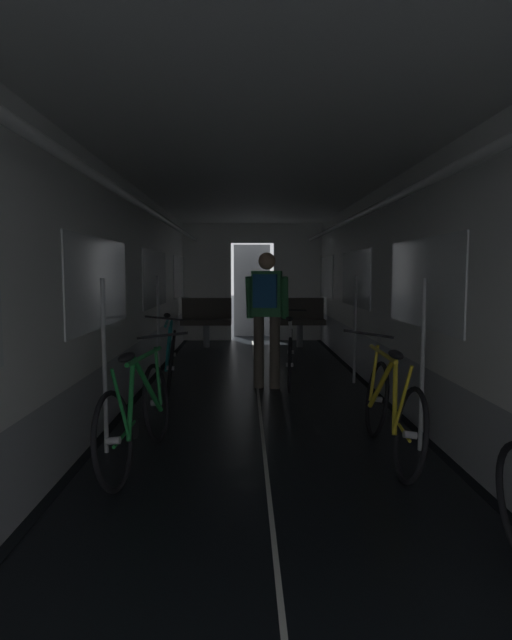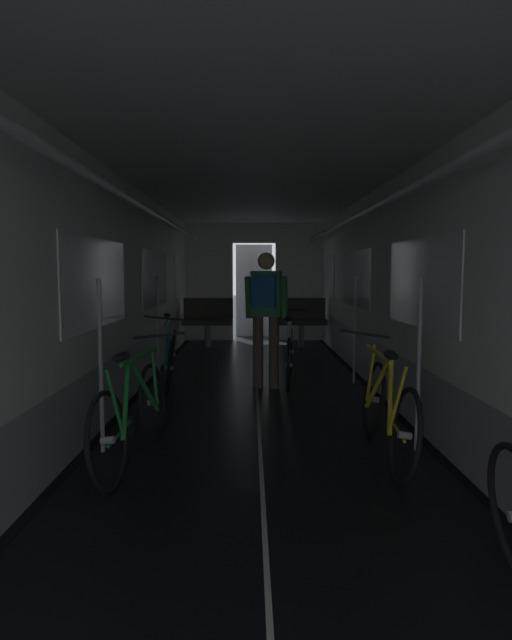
{
  "view_description": "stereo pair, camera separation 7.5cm",
  "coord_description": "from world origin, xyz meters",
  "px_view_note": "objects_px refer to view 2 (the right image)",
  "views": [
    {
      "loc": [
        -0.15,
        -2.03,
        1.45
      ],
      "look_at": [
        0.0,
        5.35,
        0.77
      ],
      "focal_mm": 29.48,
      "sensor_mm": 36.0,
      "label": 1
    },
    {
      "loc": [
        -0.08,
        -2.03,
        1.45
      ],
      "look_at": [
        0.0,
        5.35,
        0.77
      ],
      "focal_mm": 29.48,
      "sensor_mm": 36.0,
      "label": 2
    }
  ],
  "objects_px": {
    "person_cyclist_aisle": "(266,307)",
    "bench_seat_far_right": "(301,317)",
    "bench_seat_far_left": "(208,318)",
    "bicycle_green": "(133,413)",
    "bicycle_white_in_aisle": "(290,354)",
    "bicycle_teal": "(170,357)",
    "bicycle_yellow": "(387,409)"
  },
  "relations": [
    {
      "from": "bench_seat_far_right",
      "to": "bench_seat_far_left",
      "type": "bearing_deg",
      "value": 180.0
    },
    {
      "from": "bicycle_green",
      "to": "bench_seat_far_left",
      "type": "bearing_deg",
      "value": 89.41
    },
    {
      "from": "bench_seat_far_right",
      "to": "bicycle_green",
      "type": "xyz_separation_m",
      "value": [
        -1.86,
        -6.2,
        -0.19
      ]
    },
    {
      "from": "bicycle_yellow",
      "to": "bicycle_white_in_aisle",
      "type": "height_order",
      "value": "bicycle_yellow"
    },
    {
      "from": "bicycle_yellow",
      "to": "bicycle_green",
      "type": "bearing_deg",
      "value": -177.27
    },
    {
      "from": "bench_seat_far_right",
      "to": "bicycle_white_in_aisle",
      "type": "height_order",
      "value": "bench_seat_far_right"
    },
    {
      "from": "bicycle_teal",
      "to": "bicycle_white_in_aisle",
      "type": "relative_size",
      "value": 1.0
    },
    {
      "from": "bicycle_teal",
      "to": "bicycle_white_in_aisle",
      "type": "distance_m",
      "value": 1.53
    },
    {
      "from": "person_cyclist_aisle",
      "to": "bicycle_teal",
      "type": "bearing_deg",
      "value": 174.49
    },
    {
      "from": "bench_seat_far_right",
      "to": "bicycle_teal",
      "type": "distance_m",
      "value": 4.07
    },
    {
      "from": "bicycle_teal",
      "to": "bench_seat_far_right",
      "type": "bearing_deg",
      "value": 60.75
    },
    {
      "from": "bench_seat_far_left",
      "to": "bench_seat_far_right",
      "type": "xyz_separation_m",
      "value": [
        1.8,
        0.0,
        0.0
      ]
    },
    {
      "from": "bicycle_white_in_aisle",
      "to": "bicycle_teal",
      "type": "bearing_deg",
      "value": -174.28
    },
    {
      "from": "bench_seat_far_left",
      "to": "bench_seat_far_right",
      "type": "distance_m",
      "value": 1.8
    },
    {
      "from": "bench_seat_far_left",
      "to": "person_cyclist_aisle",
      "type": "height_order",
      "value": "person_cyclist_aisle"
    },
    {
      "from": "bench_seat_far_right",
      "to": "bicycle_yellow",
      "type": "xyz_separation_m",
      "value": [
        0.09,
        -6.11,
        -0.19
      ]
    },
    {
      "from": "bench_seat_far_left",
      "to": "bicycle_white_in_aisle",
      "type": "bearing_deg",
      "value": -68.58
    },
    {
      "from": "bench_seat_far_right",
      "to": "bicycle_green",
      "type": "bearing_deg",
      "value": -106.73
    },
    {
      "from": "bench_seat_far_left",
      "to": "bench_seat_far_right",
      "type": "bearing_deg",
      "value": 0.0
    },
    {
      "from": "bench_seat_far_left",
      "to": "bench_seat_far_right",
      "type": "relative_size",
      "value": 1.0
    },
    {
      "from": "bench_seat_far_left",
      "to": "bicycle_green",
      "type": "distance_m",
      "value": 6.21
    },
    {
      "from": "person_cyclist_aisle",
      "to": "bicycle_white_in_aisle",
      "type": "relative_size",
      "value": 1.0
    },
    {
      "from": "bench_seat_far_left",
      "to": "bicycle_white_in_aisle",
      "type": "height_order",
      "value": "bench_seat_far_left"
    },
    {
      "from": "bicycle_green",
      "to": "person_cyclist_aisle",
      "type": "distance_m",
      "value": 2.83
    },
    {
      "from": "bench_seat_far_right",
      "to": "bicycle_white_in_aisle",
      "type": "distance_m",
      "value": 3.43
    },
    {
      "from": "bicycle_white_in_aisle",
      "to": "bench_seat_far_left",
      "type": "bearing_deg",
      "value": 111.42
    },
    {
      "from": "bench_seat_far_right",
      "to": "bicycle_teal",
      "type": "height_order",
      "value": "bench_seat_far_right"
    },
    {
      "from": "bench_seat_far_left",
      "to": "bicycle_green",
      "type": "xyz_separation_m",
      "value": [
        -0.06,
        -6.2,
        -0.19
      ]
    },
    {
      "from": "bicycle_teal",
      "to": "bicycle_green",
      "type": "xyz_separation_m",
      "value": [
        0.12,
        -2.66,
        -0.0
      ]
    },
    {
      "from": "bicycle_white_in_aisle",
      "to": "bicycle_green",
      "type": "bearing_deg",
      "value": -116.43
    },
    {
      "from": "bicycle_teal",
      "to": "bicycle_yellow",
      "type": "bearing_deg",
      "value": -51.02
    },
    {
      "from": "person_cyclist_aisle",
      "to": "bench_seat_far_right",
      "type": "bearing_deg",
      "value": 77.88
    }
  ]
}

